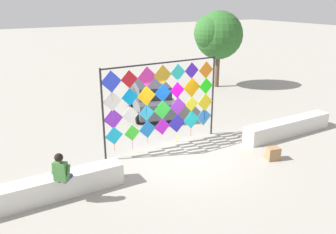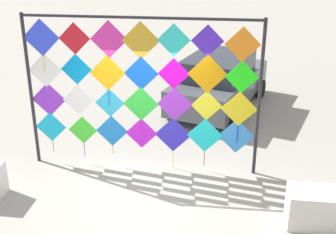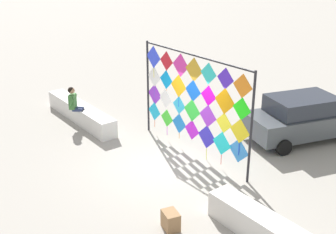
% 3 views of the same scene
% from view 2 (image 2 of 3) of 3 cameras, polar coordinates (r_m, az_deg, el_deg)
% --- Properties ---
extents(ground, '(120.00, 120.00, 0.00)m').
position_cam_2_polar(ground, '(8.79, -3.15, -9.75)').
color(ground, '#9E998E').
extents(kite_display_rack, '(4.67, 0.18, 3.22)m').
position_cam_2_polar(kite_display_rack, '(9.01, -3.29, 4.26)').
color(kite_display_rack, '#232328').
rests_on(kite_display_rack, ground).
extents(parked_car, '(2.74, 4.21, 1.51)m').
position_cam_2_polar(parked_car, '(12.66, 6.36, 4.44)').
color(parked_car, '#4C5156').
rests_on(parked_car, ground).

